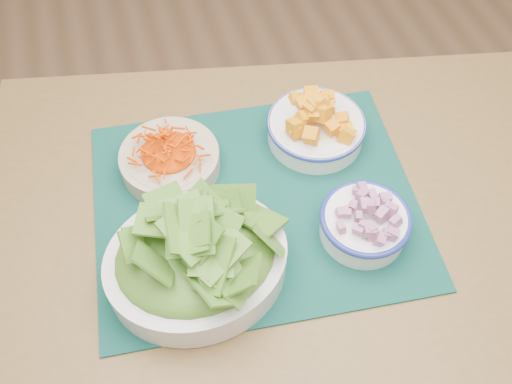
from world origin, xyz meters
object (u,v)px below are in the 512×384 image
(squash_bowl, at_px, (316,123))
(carrot_bowl, at_px, (169,157))
(onion_bowl, at_px, (365,221))
(table, at_px, (294,248))
(placemat, at_px, (256,203))
(lettuce_bowl, at_px, (195,253))

(squash_bowl, bearing_deg, carrot_bowl, 178.70)
(squash_bowl, height_order, onion_bowl, squash_bowl)
(table, bearing_deg, placemat, 158.49)
(squash_bowl, bearing_deg, table, -119.26)
(carrot_bowl, distance_m, squash_bowl, 0.26)
(placemat, distance_m, carrot_bowl, 0.17)
(placemat, height_order, onion_bowl, onion_bowl)
(squash_bowl, height_order, lettuce_bowl, lettuce_bowl)
(squash_bowl, xyz_separation_m, lettuce_bowl, (-0.27, -0.21, 0.03))
(table, bearing_deg, squash_bowl, 72.65)
(squash_bowl, bearing_deg, lettuce_bowl, -141.64)
(carrot_bowl, bearing_deg, placemat, -43.08)
(carrot_bowl, relative_size, squash_bowl, 1.15)
(carrot_bowl, distance_m, onion_bowl, 0.35)
(squash_bowl, xyz_separation_m, onion_bowl, (0.00, -0.21, -0.00))
(table, distance_m, carrot_bowl, 0.28)
(squash_bowl, distance_m, onion_bowl, 0.21)
(onion_bowl, bearing_deg, table, 142.85)
(table, distance_m, placemat, 0.13)
(table, height_order, lettuce_bowl, lettuce_bowl)
(carrot_bowl, relative_size, onion_bowl, 1.48)
(placemat, bearing_deg, squash_bowl, 42.30)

